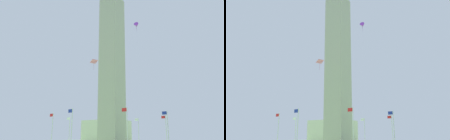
{
  "view_description": "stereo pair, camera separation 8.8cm",
  "coord_description": "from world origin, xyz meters",
  "views": [
    {
      "loc": [
        -29.91,
        45.12,
        3.0
      ],
      "look_at": [
        0.0,
        0.0,
        19.01
      ],
      "focal_mm": 36.34,
      "sensor_mm": 36.0,
      "label": 1
    },
    {
      "loc": [
        -29.98,
        45.08,
        3.0
      ],
      "look_at": [
        0.0,
        0.0,
        19.01
      ],
      "focal_mm": 36.34,
      "sensor_mm": 36.0,
      "label": 2
    }
  ],
  "objects": [
    {
      "name": "obelisk_monument",
      "position": [
        0.0,
        0.0,
        22.16
      ],
      "size": [
        4.87,
        4.87,
        44.31
      ],
      "color": "#A8A399",
      "rests_on": "ground"
    },
    {
      "name": "flagpole_n",
      "position": [
        13.51,
        0.0,
        4.47
      ],
      "size": [
        1.12,
        0.14,
        8.16
      ],
      "color": "silver",
      "rests_on": "ground"
    },
    {
      "name": "flagpole_ne",
      "position": [
        9.57,
        9.51,
        4.47
      ],
      "size": [
        1.12,
        0.14,
        8.16
      ],
      "color": "silver",
      "rests_on": "ground"
    },
    {
      "name": "flagpole_e",
      "position": [
        0.06,
        13.46,
        4.47
      ],
      "size": [
        1.12,
        0.14,
        8.16
      ],
      "color": "silver",
      "rests_on": "ground"
    },
    {
      "name": "flagpole_se",
      "position": [
        -9.46,
        9.51,
        4.47
      ],
      "size": [
        1.12,
        0.14,
        8.16
      ],
      "color": "silver",
      "rests_on": "ground"
    },
    {
      "name": "flagpole_s",
      "position": [
        -13.4,
        0.0,
        4.47
      ],
      "size": [
        1.12,
        0.14,
        8.16
      ],
      "color": "silver",
      "rests_on": "ground"
    },
    {
      "name": "flagpole_sw",
      "position": [
        -9.46,
        -9.51,
        4.47
      ],
      "size": [
        1.12,
        0.14,
        8.16
      ],
      "color": "silver",
      "rests_on": "ground"
    },
    {
      "name": "flagpole_w",
      "position": [
        0.06,
        -13.46,
        4.47
      ],
      "size": [
        1.12,
        0.14,
        8.16
      ],
      "color": "silver",
      "rests_on": "ground"
    },
    {
      "name": "flagpole_nw",
      "position": [
        9.57,
        -9.51,
        4.47
      ],
      "size": [
        1.12,
        0.14,
        8.16
      ],
      "color": "silver",
      "rests_on": "ground"
    },
    {
      "name": "kite_pink_diamond",
      "position": [
        -1.25,
        8.9,
        18.48
      ],
      "size": [
        1.73,
        1.77,
        2.15
      ],
      "color": "pink"
    },
    {
      "name": "kite_purple_delta",
      "position": [
        -7.12,
        -0.2,
        29.41
      ],
      "size": [
        1.47,
        1.64,
        2.34
      ],
      "color": "purple"
    },
    {
      "name": "distant_building",
      "position": [
        36.62,
        -50.41,
        5.43
      ],
      "size": [
        19.35,
        16.42,
        10.85
      ],
      "color": "beige",
      "rests_on": "ground"
    }
  ]
}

